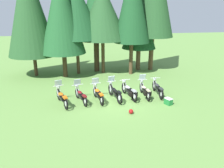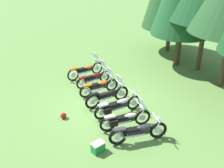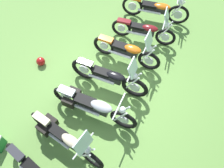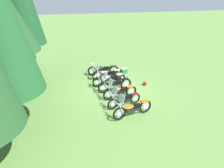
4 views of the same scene
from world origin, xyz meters
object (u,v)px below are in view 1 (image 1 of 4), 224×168
at_px(pine_tree_5, 133,1).
at_px(motorcycle_2, 98,94).
at_px(pine_tree_1, 61,12).
at_px(motorcycle_5, 145,90).
at_px(picnic_cooler, 168,101).
at_px(pine_tree_3, 95,6).
at_px(dropped_helmet, 131,111).
at_px(motorcycle_3, 115,92).
at_px(motorcycle_0, 62,97).
at_px(pine_tree_2, 75,10).
at_px(motorcycle_1, 81,95).
at_px(pine_tree_4, 102,12).
at_px(pine_tree_6, 140,22).
at_px(motorcycle_6, 158,89).
at_px(motorcycle_4, 129,91).
at_px(pine_tree_0, 29,8).

bearing_deg(pine_tree_5, motorcycle_2, -122.08).
bearing_deg(pine_tree_1, pine_tree_5, -1.20).
height_order(motorcycle_5, picnic_cooler, motorcycle_5).
distance_m(pine_tree_3, dropped_helmet, 11.01).
relative_size(motorcycle_3, pine_tree_1, 0.27).
distance_m(motorcycle_0, pine_tree_2, 8.58).
bearing_deg(pine_tree_2, motorcycle_1, -90.43).
bearing_deg(pine_tree_4, motorcycle_0, -116.95).
xyz_separation_m(pine_tree_3, pine_tree_6, (3.97, -0.11, -1.43)).
distance_m(pine_tree_2, dropped_helmet, 10.65).
height_order(motorcycle_6, pine_tree_1, pine_tree_1).
bearing_deg(pine_tree_3, motorcycle_4, -79.00).
bearing_deg(motorcycle_5, motorcycle_0, 94.75).
height_order(motorcycle_0, motorcycle_5, motorcycle_0).
xyz_separation_m(motorcycle_1, pine_tree_1, (-1.09, 5.85, 4.90)).
height_order(pine_tree_1, dropped_helmet, pine_tree_1).
bearing_deg(pine_tree_2, motorcycle_3, -72.28).
xyz_separation_m(pine_tree_6, dropped_helmet, (-3.09, -9.27, -4.27)).
relative_size(pine_tree_3, pine_tree_6, 1.31).
height_order(motorcycle_6, pine_tree_4, pine_tree_4).
bearing_deg(pine_tree_3, motorcycle_5, -71.19).
bearing_deg(motorcycle_3, motorcycle_6, -95.17).
xyz_separation_m(motorcycle_0, motorcycle_3, (3.30, 0.27, -0.01)).
distance_m(motorcycle_2, pine_tree_2, 8.42).
distance_m(pine_tree_3, pine_tree_5, 3.28).
xyz_separation_m(motorcycle_1, pine_tree_4, (2.29, 6.58, 4.83)).
bearing_deg(pine_tree_0, motorcycle_3, -48.57).
bearing_deg(pine_tree_5, pine_tree_4, 160.33).
bearing_deg(motorcycle_5, motorcycle_4, 88.17).
distance_m(motorcycle_1, motorcycle_4, 3.16).
bearing_deg(picnic_cooler, pine_tree_4, 110.35).
xyz_separation_m(pine_tree_5, pine_tree_6, (1.08, 1.40, -1.79)).
bearing_deg(pine_tree_3, motorcycle_1, -103.83).
height_order(pine_tree_2, dropped_helmet, pine_tree_2).
xyz_separation_m(pine_tree_2, picnic_cooler, (5.17, -7.99, -5.28)).
distance_m(motorcycle_2, pine_tree_6, 9.39).
bearing_deg(motorcycle_1, motorcycle_5, -104.43).
relative_size(motorcycle_4, pine_tree_5, 0.25).
bearing_deg(pine_tree_4, dropped_helmet, -87.59).
relative_size(motorcycle_5, pine_tree_4, 0.30).
xyz_separation_m(motorcycle_0, pine_tree_4, (3.43, 6.75, 4.80)).
bearing_deg(pine_tree_0, motorcycle_1, -61.37).
bearing_deg(motorcycle_4, pine_tree_4, -2.11).
height_order(motorcycle_1, motorcycle_5, motorcycle_5).
relative_size(pine_tree_2, pine_tree_5, 0.82).
distance_m(motorcycle_4, motorcycle_5, 1.05).
relative_size(pine_tree_1, pine_tree_4, 1.14).
height_order(motorcycle_4, dropped_helmet, motorcycle_4).
xyz_separation_m(pine_tree_0, picnic_cooler, (8.85, -7.95, -5.41)).
relative_size(motorcycle_1, dropped_helmet, 7.73).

